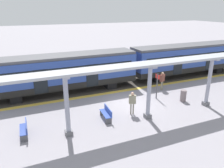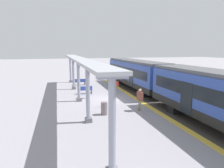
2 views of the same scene
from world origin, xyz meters
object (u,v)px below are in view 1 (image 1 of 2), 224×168
canopy_pillar_third (149,92)px  canopy_pillar_fourth (209,82)px  train_far_carriage (186,59)px  trash_bin (183,96)px  platform_info_sign (157,84)px  train_near_carriage (64,73)px  bench_near_end (107,113)px  bench_mid_platform (25,129)px  passenger_by_the_benches (132,101)px  passenger_waiting_near_edge (162,79)px  canopy_pillar_second (67,106)px

canopy_pillar_third → canopy_pillar_fourth: same height
train_far_carriage → trash_bin: 8.06m
platform_info_sign → train_near_carriage: bearing=-123.7°
train_near_carriage → canopy_pillar_fourth: 12.11m
bench_near_end → trash_bin: (-0.38, 6.99, 0.04)m
bench_mid_platform → passenger_by_the_benches: passenger_by_the_benches is taller
trash_bin → canopy_pillar_fourth: bearing=40.1°
train_far_carriage → bench_near_end: 13.87m
bench_mid_platform → passenger_by_the_benches: size_ratio=0.87×
canopy_pillar_third → bench_near_end: bearing=-109.5°
platform_info_sign → passenger_waiting_near_edge: bearing=133.1°
passenger_waiting_near_edge → canopy_pillar_fourth: bearing=16.2°
canopy_pillar_second → passenger_waiting_near_edge: (-4.24, 9.77, -0.85)m
bench_near_end → trash_bin: 7.00m
bench_mid_platform → train_near_carriage: bearing=149.0°
bench_mid_platform → passenger_waiting_near_edge: bearing=104.9°
canopy_pillar_second → platform_info_sign: (-2.73, 8.17, -0.63)m
train_near_carriage → bench_mid_platform: size_ratio=8.78×
trash_bin → passenger_by_the_benches: size_ratio=0.56×
bench_near_end → passenger_by_the_benches: passenger_by_the_benches is taller
train_far_carriage → platform_info_sign: size_ratio=6.01×
canopy_pillar_fourth → train_near_carriage: bearing=-127.0°
canopy_pillar_fourth → passenger_waiting_near_edge: canopy_pillar_fourth is taller
canopy_pillar_third → train_near_carriage: bearing=-149.6°
train_far_carriage → bench_near_end: bearing=-62.7°
bench_mid_platform → canopy_pillar_fourth: bearing=85.8°
train_near_carriage → trash_bin: bearing=55.2°
canopy_pillar_second → passenger_by_the_benches: size_ratio=2.24×
train_far_carriage → platform_info_sign: train_far_carriage is taller
passenger_waiting_near_edge → trash_bin: bearing=1.8°
canopy_pillar_third → passenger_waiting_near_edge: bearing=135.4°
train_far_carriage → passenger_waiting_near_edge: bearing=-60.3°
canopy_pillar_fourth → bench_mid_platform: bearing=-94.2°
canopy_pillar_fourth → train_far_carriage: bearing=150.4°
canopy_pillar_third → trash_bin: 4.71m
train_near_carriage → bench_near_end: 6.66m
train_near_carriage → canopy_pillar_third: canopy_pillar_third is taller
canopy_pillar_fourth → bench_mid_platform: canopy_pillar_fourth is taller
canopy_pillar_third → canopy_pillar_second: bearing=-90.0°
canopy_pillar_fourth → trash_bin: bearing=-139.9°
bench_mid_platform → passenger_by_the_benches: 7.34m
canopy_pillar_second → train_near_carriage: bearing=169.7°
canopy_pillar_third → bench_mid_platform: size_ratio=2.56×
bench_near_end → bench_mid_platform: size_ratio=1.01×
train_far_carriage → canopy_pillar_second: bearing=-64.3°
canopy_pillar_second → bench_near_end: (-0.97, 2.87, -1.51)m
train_far_carriage → canopy_pillar_second: 16.81m
train_far_carriage → canopy_pillar_third: (7.29, -9.54, 0.12)m
canopy_pillar_third → passenger_waiting_near_edge: 6.00m
canopy_pillar_fourth → passenger_waiting_near_edge: 4.49m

